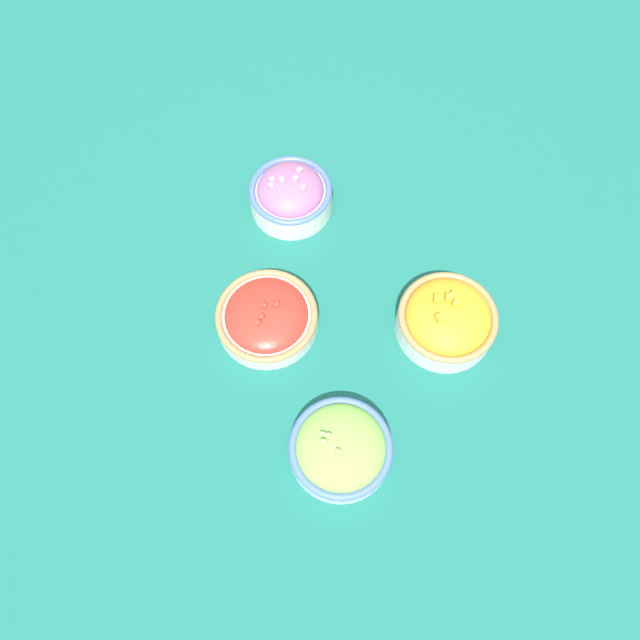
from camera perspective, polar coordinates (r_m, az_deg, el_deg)
ground_plane at (r=1.04m, az=0.00°, el=-0.68°), size 3.00×3.00×0.00m
bowl_cherry_tomatoes at (r=1.02m, az=-4.89°, el=0.29°), size 0.17×0.17×0.06m
bowl_lettuce at (r=0.95m, az=1.90°, el=-11.63°), size 0.16×0.16×0.06m
bowl_red_onion at (r=1.13m, az=-2.69°, el=11.41°), size 0.15×0.15×0.09m
bowl_squash at (r=1.03m, az=11.53°, el=0.06°), size 0.16×0.16×0.09m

